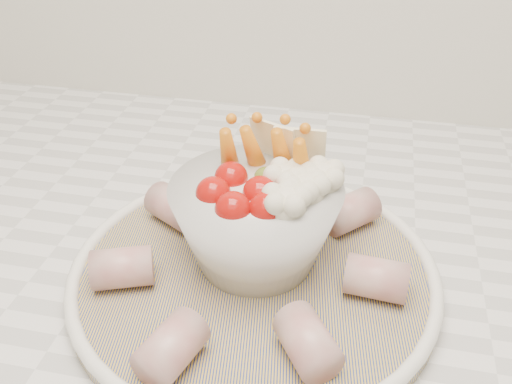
# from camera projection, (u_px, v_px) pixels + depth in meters

# --- Properties ---
(serving_platter) EXTENTS (0.36, 0.36, 0.02)m
(serving_platter) POSITION_uv_depth(u_px,v_px,m) (254.00, 273.00, 0.50)
(serving_platter) COLOR navy
(serving_platter) RESTS_ON kitchen_counter
(veggie_bowl) EXTENTS (0.15, 0.15, 0.12)m
(veggie_bowl) POSITION_uv_depth(u_px,v_px,m) (259.00, 217.00, 0.49)
(veggie_bowl) COLOR silver
(veggie_bowl) RESTS_ON serving_platter
(cured_meat_rolls) EXTENTS (0.26, 0.29, 0.03)m
(cured_meat_rolls) POSITION_uv_depth(u_px,v_px,m) (253.00, 254.00, 0.49)
(cured_meat_rolls) COLOR #AA4F4E
(cured_meat_rolls) RESTS_ON serving_platter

